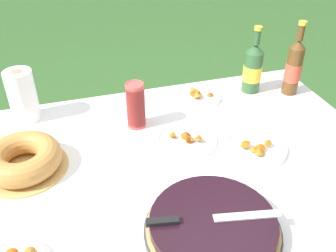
# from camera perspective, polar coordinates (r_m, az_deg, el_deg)

# --- Properties ---
(garden_table) EXTENTS (1.65, 1.11, 0.69)m
(garden_table) POSITION_cam_1_polar(r_m,az_deg,el_deg) (1.33, -1.43, -8.64)
(garden_table) COLOR #A87A47
(garden_table) RESTS_ON ground_plane
(tablecloth) EXTENTS (1.66, 1.12, 0.10)m
(tablecloth) POSITION_cam_1_polar(r_m,az_deg,el_deg) (1.30, -1.46, -7.11)
(tablecloth) COLOR white
(tablecloth) RESTS_ON garden_table
(berry_tart) EXTENTS (0.39, 0.39, 0.06)m
(berry_tart) POSITION_cam_1_polar(r_m,az_deg,el_deg) (1.08, 6.82, -14.97)
(berry_tart) COLOR #38383D
(berry_tart) RESTS_ON tablecloth
(serving_knife) EXTENTS (0.37, 0.09, 0.01)m
(serving_knife) POSITION_cam_1_polar(r_m,az_deg,el_deg) (1.05, 5.35, -13.90)
(serving_knife) COLOR silver
(serving_knife) RESTS_ON berry_tart
(bundt_cake) EXTENTS (0.29, 0.29, 0.09)m
(bundt_cake) POSITION_cam_1_polar(r_m,az_deg,el_deg) (1.35, -21.30, -4.70)
(bundt_cake) COLOR tan
(bundt_cake) RESTS_ON tablecloth
(cup_stack) EXTENTS (0.07, 0.07, 0.19)m
(cup_stack) POSITION_cam_1_polar(r_m,az_deg,el_deg) (1.45, -4.94, 3.12)
(cup_stack) COLOR #E04C47
(cup_stack) RESTS_ON tablecloth
(cider_bottle_green) EXTENTS (0.08, 0.08, 0.30)m
(cider_bottle_green) POSITION_cam_1_polar(r_m,az_deg,el_deg) (1.73, 12.78, 8.56)
(cider_bottle_green) COLOR #2D562D
(cider_bottle_green) RESTS_ON tablecloth
(cider_bottle_amber) EXTENTS (0.07, 0.07, 0.33)m
(cider_bottle_amber) POSITION_cam_1_polar(r_m,az_deg,el_deg) (1.76, 18.61, 8.51)
(cider_bottle_amber) COLOR brown
(cider_bottle_amber) RESTS_ON tablecloth
(snack_plate_left) EXTENTS (0.20, 0.20, 0.05)m
(snack_plate_left) POSITION_cam_1_polar(r_m,az_deg,el_deg) (1.67, 4.60, 4.51)
(snack_plate_left) COLOR white
(snack_plate_left) RESTS_ON tablecloth
(snack_plate_right) EXTENTS (0.23, 0.23, 0.06)m
(snack_plate_right) POSITION_cam_1_polar(r_m,az_deg,el_deg) (1.40, 13.28, -3.16)
(snack_plate_right) COLOR white
(snack_plate_right) RESTS_ON tablecloth
(snack_plate_far) EXTENTS (0.23, 0.23, 0.06)m
(snack_plate_far) POSITION_cam_1_polar(r_m,az_deg,el_deg) (1.41, 2.90, -2.03)
(snack_plate_far) COLOR white
(snack_plate_far) RESTS_ON tablecloth
(paper_towel_roll) EXTENTS (0.11, 0.11, 0.21)m
(paper_towel_roll) POSITION_cam_1_polar(r_m,az_deg,el_deg) (1.59, -21.29, 4.30)
(paper_towel_roll) COLOR white
(paper_towel_roll) RESTS_ON tablecloth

